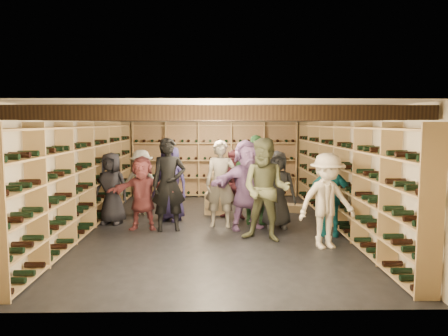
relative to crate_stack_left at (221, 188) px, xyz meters
name	(u,v)px	position (x,y,z in m)	size (l,w,h in m)	color
ground	(215,227)	(-0.16, -2.65, -0.42)	(8.00, 8.00, 0.00)	black
walls	(215,169)	(-0.16, -2.65, 0.78)	(5.52, 8.02, 2.40)	beige
ceiling	(215,109)	(-0.16, -2.65, 1.98)	(5.50, 8.00, 0.01)	beige
ceiling_joists	(215,116)	(-0.16, -2.65, 1.84)	(5.40, 7.12, 0.18)	black
wine_rack_left	(87,176)	(-2.73, -2.65, 0.65)	(0.32, 7.50, 2.15)	tan
wine_rack_right	(341,175)	(2.41, -2.65, 0.65)	(0.32, 7.50, 2.15)	tan
wine_rack_back	(215,159)	(-0.16, 1.18, 0.65)	(4.70, 0.30, 2.15)	tan
crate_stack_left	(221,188)	(0.00, 0.00, 0.00)	(0.53, 0.38, 0.85)	tan
crate_stack_right	(216,203)	(-0.14, -1.35, -0.17)	(0.55, 0.41, 0.51)	tan
crate_loose	(293,208)	(1.73, -1.09, -0.34)	(0.50, 0.33, 0.17)	tan
person_0	(112,188)	(-2.34, -2.27, 0.33)	(0.74, 0.48, 1.52)	black
person_1	(169,185)	(-1.06, -2.89, 0.50)	(0.67, 0.44, 1.84)	black
person_2	(266,190)	(0.76, -3.67, 0.51)	(0.91, 0.71, 1.87)	brown
person_3	(327,201)	(1.75, -4.15, 0.39)	(1.05, 0.61, 1.63)	beige
person_4	(330,197)	(2.02, -3.30, 0.32)	(0.87, 0.36, 1.48)	#146975
person_5	(142,193)	(-1.61, -2.78, 0.31)	(1.37, 0.44, 1.48)	brown
person_6	(170,183)	(-1.13, -1.98, 0.39)	(0.80, 0.52, 1.64)	#251F4D
person_7	(221,184)	(-0.04, -2.58, 0.47)	(0.65, 0.43, 1.78)	gray
person_8	(236,185)	(0.31, -1.86, 0.35)	(0.75, 0.58, 1.54)	#4D1C23
person_9	(141,182)	(-1.87, -1.35, 0.33)	(0.97, 0.56, 1.51)	beige
person_10	(255,179)	(0.69, -2.26, 0.52)	(1.10, 0.46, 1.88)	#234E27
person_11	(247,185)	(0.48, -2.77, 0.47)	(1.67, 0.53, 1.80)	#7E568D
person_12	(277,189)	(1.10, -2.68, 0.36)	(0.77, 0.50, 1.58)	#313236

